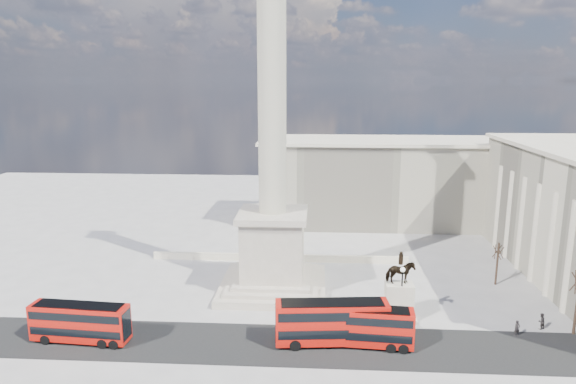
% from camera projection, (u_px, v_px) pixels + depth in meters
% --- Properties ---
extents(ground, '(180.00, 180.00, 0.00)m').
position_uv_depth(ground, '(270.00, 304.00, 64.80)').
color(ground, '#A5A19C').
rests_on(ground, ground).
extents(asphalt_road, '(120.00, 9.00, 0.01)m').
position_uv_depth(asphalt_road, '(307.00, 345.00, 54.75)').
color(asphalt_road, black).
rests_on(asphalt_road, ground).
extents(nelsons_column, '(14.00, 14.00, 49.85)m').
position_uv_depth(nelsons_column, '(273.00, 196.00, 66.94)').
color(nelsons_column, '#B7AB99').
rests_on(nelsons_column, ground).
extents(balustrade_wall, '(40.00, 0.60, 1.10)m').
position_uv_depth(balustrade_wall, '(279.00, 258.00, 80.29)').
color(balustrade_wall, beige).
rests_on(balustrade_wall, ground).
extents(building_northeast, '(51.00, 17.00, 16.60)m').
position_uv_depth(building_northeast, '(390.00, 181.00, 100.87)').
color(building_northeast, beige).
rests_on(building_northeast, ground).
extents(red_bus_a, '(10.73, 3.20, 4.29)m').
position_uv_depth(red_bus_a, '(81.00, 322.00, 55.09)').
color(red_bus_a, '#BA1209').
rests_on(red_bus_a, ground).
extents(red_bus_b, '(12.16, 3.84, 4.85)m').
position_uv_depth(red_bus_b, '(332.00, 322.00, 54.50)').
color(red_bus_b, '#BA1209').
rests_on(red_bus_b, ground).
extents(red_bus_c, '(10.75, 3.22, 4.30)m').
position_uv_depth(red_bus_c, '(363.00, 326.00, 54.23)').
color(red_bus_c, '#BA1209').
rests_on(red_bus_c, ground).
extents(victorian_lamp, '(0.58, 0.58, 6.75)m').
position_uv_depth(victorian_lamp, '(402.00, 290.00, 59.31)').
color(victorian_lamp, black).
rests_on(victorian_lamp, ground).
extents(equestrian_statue, '(4.04, 3.03, 8.40)m').
position_uv_depth(equestrian_statue, '(399.00, 296.00, 60.25)').
color(equestrian_statue, beige).
rests_on(equestrian_statue, ground).
extents(bare_tree_mid, '(1.67, 1.67, 6.33)m').
position_uv_depth(bare_tree_mid, '(498.00, 250.00, 70.12)').
color(bare_tree_mid, '#332319').
rests_on(bare_tree_mid, ground).
extents(bare_tree_far, '(1.65, 1.65, 6.74)m').
position_uv_depth(bare_tree_far, '(530.00, 233.00, 76.81)').
color(bare_tree_far, '#332319').
rests_on(bare_tree_far, ground).
extents(pedestrian_walking, '(0.75, 0.58, 1.81)m').
position_uv_depth(pedestrian_walking, '(517.00, 328.00, 56.60)').
color(pedestrian_walking, black).
rests_on(pedestrian_walking, ground).
extents(pedestrian_standing, '(1.15, 1.07, 1.90)m').
position_uv_depth(pedestrian_standing, '(541.00, 321.00, 58.19)').
color(pedestrian_standing, black).
rests_on(pedestrian_standing, ground).
extents(pedestrian_crossing, '(1.04, 0.98, 1.73)m').
position_uv_depth(pedestrian_crossing, '(374.00, 321.00, 58.51)').
color(pedestrian_crossing, black).
rests_on(pedestrian_crossing, ground).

